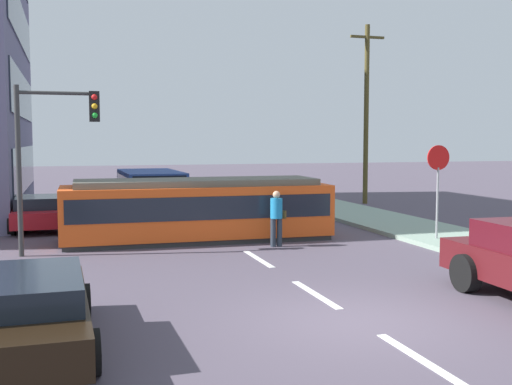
{
  "coord_description": "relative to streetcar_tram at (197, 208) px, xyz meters",
  "views": [
    {
      "loc": [
        -4.84,
        -9.68,
        3.17
      ],
      "look_at": [
        0.6,
        8.18,
        1.6
      ],
      "focal_mm": 43.64,
      "sensor_mm": 36.0,
      "label": 1
    }
  ],
  "objects": [
    {
      "name": "sidewalk_curb_right",
      "position": [
        7.71,
        -3.65,
        -0.94
      ],
      "size": [
        3.2,
        36.0,
        0.14
      ],
      "primitive_type": "cube",
      "color": "gray",
      "rests_on": "ground"
    },
    {
      "name": "streetcar_tram",
      "position": [
        0.0,
        0.0,
        0.0
      ],
      "size": [
        8.43,
        2.72,
        1.95
      ],
      "color": "#E8521A",
      "rests_on": "ground"
    },
    {
      "name": "city_bus",
      "position": [
        -0.29,
        9.2,
        0.01
      ],
      "size": [
        2.62,
        5.4,
        1.77
      ],
      "color": "#2A4795",
      "rests_on": "ground"
    },
    {
      "name": "ground_plane",
      "position": [
        0.91,
        0.35,
        -1.01
      ],
      "size": [
        120.0,
        120.0,
        0.0
      ],
      "primitive_type": "plane",
      "color": "#4D4452"
    },
    {
      "name": "lane_stripe_3",
      "position": [
        0.91,
        6.0,
        -1.0
      ],
      "size": [
        0.16,
        2.4,
        0.01
      ],
      "primitive_type": "cube",
      "color": "silver",
      "rests_on": "ground"
    },
    {
      "name": "pedestrian_crossing",
      "position": [
        2.02,
        -1.92,
        -0.06
      ],
      "size": [
        0.51,
        0.36,
        1.67
      ],
      "color": "#29323E",
      "rests_on": "ground"
    },
    {
      "name": "lane_stripe_0",
      "position": [
        0.91,
        -11.65,
        -1.0
      ],
      "size": [
        0.16,
        2.4,
        0.01
      ],
      "primitive_type": "cube",
      "color": "silver",
      "rests_on": "ground"
    },
    {
      "name": "lane_stripe_4",
      "position": [
        0.91,
        12.0,
        -1.0
      ],
      "size": [
        0.16,
        2.4,
        0.01
      ],
      "primitive_type": "cube",
      "color": "silver",
      "rests_on": "ground"
    },
    {
      "name": "parked_sedan_near",
      "position": [
        -4.59,
        -9.55,
        -0.38
      ],
      "size": [
        2.08,
        4.62,
        1.19
      ],
      "color": "black",
      "rests_on": "ground"
    },
    {
      "name": "stop_sign",
      "position": [
        6.98,
        -2.71,
        1.19
      ],
      "size": [
        0.76,
        0.07,
        2.88
      ],
      "color": "gray",
      "rests_on": "sidewalk_curb_right"
    },
    {
      "name": "parked_sedan_mid",
      "position": [
        -4.85,
        3.96,
        -0.38
      ],
      "size": [
        2.06,
        4.04,
        1.19
      ],
      "color": "#A71620",
      "rests_on": "ground"
    },
    {
      "name": "lane_stripe_1",
      "position": [
        0.91,
        -7.65,
        -1.0
      ],
      "size": [
        0.16,
        2.4,
        0.01
      ],
      "primitive_type": "cube",
      "color": "silver",
      "rests_on": "ground"
    },
    {
      "name": "traffic_light_mast",
      "position": [
        -4.3,
        -1.38,
        2.24
      ],
      "size": [
        2.23,
        0.33,
        4.65
      ],
      "color": "#333333",
      "rests_on": "ground"
    },
    {
      "name": "lane_stripe_2",
      "position": [
        0.91,
        -3.65,
        -1.0
      ],
      "size": [
        0.16,
        2.4,
        0.01
      ],
      "primitive_type": "cube",
      "color": "silver",
      "rests_on": "ground"
    },
    {
      "name": "utility_pole_mid",
      "position": [
        10.35,
        8.78,
        3.59
      ],
      "size": [
        1.8,
        0.24,
        8.83
      ],
      "color": "brown",
      "rests_on": "ground"
    }
  ]
}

